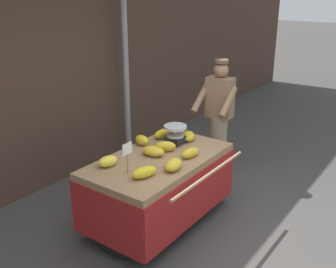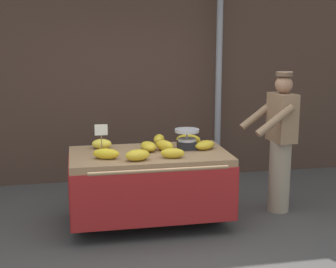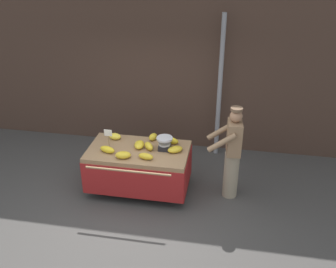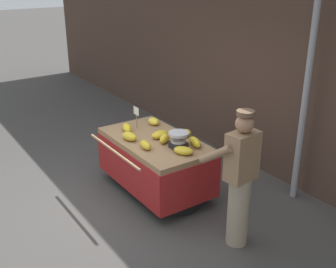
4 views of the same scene
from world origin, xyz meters
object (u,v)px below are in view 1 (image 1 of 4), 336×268
Objects in this scene: banana_cart at (159,175)px; banana_bunch_2 at (164,133)px; banana_bunch_3 at (153,151)px; banana_bunch_7 at (190,153)px; street_pole at (126,69)px; banana_bunch_8 at (142,140)px; banana_bunch_1 at (165,146)px; vendor_person at (219,117)px; banana_bunch_4 at (144,172)px; banana_bunch_5 at (188,136)px; banana_bunch_6 at (108,161)px; price_sign at (127,152)px; weighing_scale at (175,135)px; banana_bunch_0 at (173,165)px.

banana_bunch_2 is at bearing 31.09° from banana_cart.
banana_bunch_3 is 0.42m from banana_bunch_7.
street_pole is 14.07× the size of banana_bunch_8.
banana_bunch_2 is at bearing 38.94° from banana_bunch_1.
banana_bunch_2 is 1.11m from vendor_person.
vendor_person is at bearing 8.55° from banana_bunch_4.
banana_bunch_6 is at bearing 166.75° from banana_bunch_5.
banana_bunch_2 is at bearing 170.20° from vendor_person.
street_pole is 2.58m from banana_bunch_4.
street_pole reaches higher than banana_bunch_7.
banana_bunch_6 is (-0.02, 0.49, -0.00)m from banana_bunch_4.
weighing_scale is at bearing 5.13° from price_sign.
banana_bunch_1 is at bearing 12.43° from banana_cart.
banana_bunch_0 is 1.16× the size of banana_bunch_6.
banana_bunch_7 is (0.21, -0.37, 0.00)m from banana_bunch_3.
banana_cart is at bearing -177.57° from banana_bunch_5.
price_sign reaches higher than banana_bunch_1.
banana_bunch_6 reaches higher than banana_bunch_5.
vendor_person is (1.43, -0.27, -0.04)m from banana_bunch_8.
banana_bunch_4 is 1.37× the size of banana_bunch_8.
banana_bunch_3 is 1.23× the size of banana_bunch_6.
banana_bunch_4 is (-1.02, -0.51, -0.00)m from banana_bunch_2.
banana_bunch_1 is 1.08× the size of banana_bunch_6.
banana_bunch_4 is 1.06× the size of banana_bunch_5.
street_pole reaches higher than banana_cart.
banana_bunch_6 is 0.87× the size of banana_bunch_7.
banana_cart is 6.64× the size of banana_bunch_5.
banana_bunch_3 is at bearing -155.51° from banana_bunch_2.
street_pole reaches higher than banana_bunch_5.
banana_cart is at bearing 0.01° from price_sign.
banana_bunch_5 is 1.29× the size of banana_bunch_8.
banana_cart is 0.29m from banana_bunch_3.
street_pole reaches higher than banana_bunch_2.
banana_bunch_2 is (1.05, 0.32, -0.19)m from price_sign.
banana_bunch_8 reaches higher than banana_bunch_6.
banana_bunch_4 is 2.13m from vendor_person.
banana_bunch_1 is 0.86× the size of banana_bunch_4.
banana_bunch_7 is 0.15× the size of vendor_person.
banana_bunch_4 is at bearing -161.18° from banana_bunch_1.
banana_cart is 6.27× the size of banana_bunch_4.
banana_bunch_3 is at bearing 168.06° from banana_bunch_1.
banana_bunch_8 is (0.71, 0.39, -0.19)m from price_sign.
banana_bunch_1 is 0.88× the size of banana_bunch_3.
weighing_scale is 0.98× the size of banana_bunch_4.
weighing_scale is at bearing 162.85° from banana_bunch_5.
banana_bunch_6 reaches higher than banana_cart.
banana_bunch_1 is 1.44m from vendor_person.
banana_bunch_4 is at bearing -139.11° from banana_bunch_8.
street_pole reaches higher than banana_bunch_6.
banana_bunch_5 is at bearing -1.58° from banana_bunch_1.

